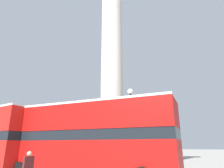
# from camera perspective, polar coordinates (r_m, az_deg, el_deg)

# --- Properties ---
(monument_column) EXTENTS (5.11, 5.11, 25.40)m
(monument_column) POSITION_cam_1_polar(r_m,az_deg,el_deg) (19.02, -0.00, 8.60)
(monument_column) COLOR beige
(monument_column) RESTS_ON ground_plane
(bus_b) EXTENTS (10.62, 3.36, 4.30)m
(bus_b) POSITION_cam_1_polar(r_m,az_deg,el_deg) (12.23, -7.50, -14.76)
(bus_b) COLOR #A80F0C
(bus_b) RESTS_ON ground_plane
(street_lamp) EXTENTS (0.38, 0.38, 5.60)m
(street_lamp) POSITION_cam_1_polar(r_m,az_deg,el_deg) (13.23, 5.54, -12.57)
(street_lamp) COLOR black
(street_lamp) RESTS_ON ground_plane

